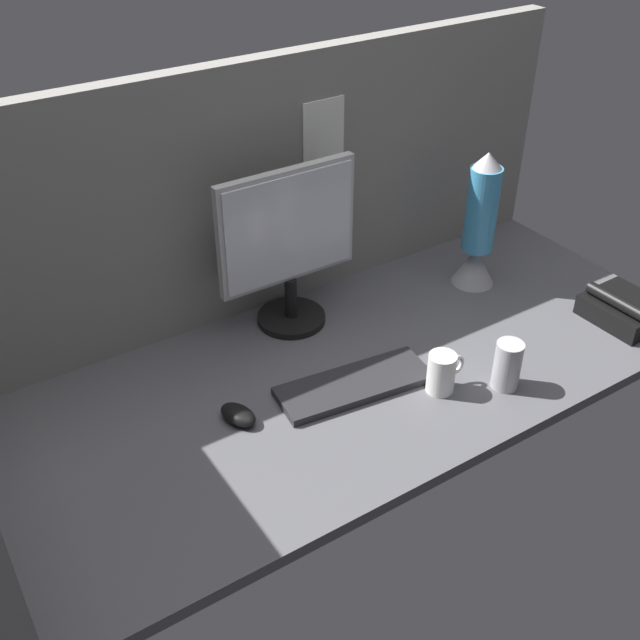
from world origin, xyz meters
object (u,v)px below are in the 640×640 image
Objects in this scene: monitor at (288,243)px; mug_ceramic_white at (442,373)px; mug_steel at (507,365)px; lava_lamp at (479,231)px; keyboard at (354,385)px; desk_phone at (624,309)px; mouse at (238,415)px.

mug_ceramic_white is at bearing -71.73° from monitor.
mug_steel is 0.31× the size of lava_lamp.
mug_ceramic_white is at bearing 152.62° from mug_steel.
keyboard is at bearing -93.72° from monitor.
lava_lamp reaches higher than mug_steel.
desk_phone is (20.37, -35.87, -13.26)cm from lava_lamp.
monitor is at bearing 108.27° from mug_ceramic_white.
monitor is 2.21× the size of desk_phone.
mug_ceramic_white reaches higher than mouse.
monitor is at bearing 167.40° from lava_lamp.
keyboard is 3.85× the size of mouse.
mouse is at bearing 169.12° from desk_phone.
monitor is 4.23× the size of mug_ceramic_white.
mug_ceramic_white is 51.84cm from lava_lamp.
desk_phone is at bearing 4.04° from mug_steel.
monitor reaches higher than lava_lamp.
mug_ceramic_white is (-13.64, 7.06, -1.02)cm from mug_steel.
mouse is 0.95× the size of mug_ceramic_white.
lava_lamp is 2.03× the size of desk_phone.
mug_ceramic_white is 0.26× the size of lava_lamp.
monitor is 1.15× the size of keyboard.
keyboard is 20.65cm from mug_ceramic_white.
desk_phone reaches higher than mouse.
monitor is 90.42cm from desk_phone.
monitor reaches higher than keyboard.
mouse is at bearing -169.35° from lava_lamp.
keyboard is (-2.12, -32.55, -22.26)cm from monitor.
monitor is 55.42cm from lava_lamp.
mug_steel reaches higher than keyboard.
keyboard is 61.43cm from lava_lamp.
mug_ceramic_white is 59.65cm from desk_phone.
mouse is 86.75cm from lava_lamp.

